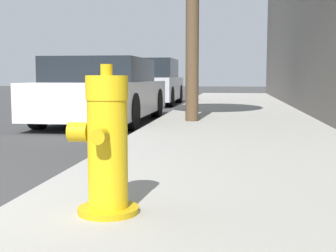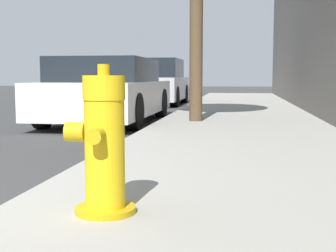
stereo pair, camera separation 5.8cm
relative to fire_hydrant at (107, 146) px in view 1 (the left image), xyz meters
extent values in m
cube|color=#99968E|center=(0.80, 0.23, -0.46)|extent=(2.99, 40.00, 0.12)
cylinder|color=#C39C11|center=(0.01, 0.00, -0.38)|extent=(0.36, 0.36, 0.04)
cylinder|color=yellow|center=(0.01, 0.00, -0.04)|extent=(0.23, 0.23, 0.64)
cylinder|color=yellow|center=(0.01, 0.00, 0.34)|extent=(0.25, 0.25, 0.14)
cylinder|color=#C39C11|center=(0.01, 0.00, 0.45)|extent=(0.07, 0.07, 0.06)
cylinder|color=#C39C11|center=(0.01, -0.17, 0.08)|extent=(0.09, 0.10, 0.09)
cylinder|color=#C39C11|center=(0.01, 0.17, 0.08)|extent=(0.09, 0.10, 0.09)
cylinder|color=#C39C11|center=(-0.17, 0.00, 0.08)|extent=(0.11, 0.12, 0.12)
cube|color=silver|center=(-1.82, 6.47, -0.02)|extent=(1.83, 4.30, 0.64)
cube|color=black|center=(-1.82, 6.30, 0.53)|extent=(1.68, 2.37, 0.46)
cylinder|color=black|center=(-2.65, 7.80, -0.19)|extent=(0.20, 0.64, 0.64)
cylinder|color=black|center=(-0.98, 7.80, -0.19)|extent=(0.20, 0.64, 0.64)
cylinder|color=black|center=(-2.65, 5.13, -0.19)|extent=(0.20, 0.64, 0.64)
cylinder|color=black|center=(-0.98, 5.13, -0.19)|extent=(0.20, 0.64, 0.64)
cube|color=#B7B7BC|center=(-1.91, 12.52, 0.01)|extent=(1.68, 3.80, 0.71)
cube|color=black|center=(-1.91, 12.37, 0.67)|extent=(1.54, 2.09, 0.60)
cylinder|color=black|center=(-2.67, 13.70, -0.20)|extent=(0.20, 0.62, 0.62)
cylinder|color=black|center=(-1.15, 13.70, -0.20)|extent=(0.20, 0.62, 0.62)
cylinder|color=black|center=(-2.67, 11.34, -0.20)|extent=(0.20, 0.62, 0.62)
cylinder|color=black|center=(-1.15, 11.34, -0.20)|extent=(0.20, 0.62, 0.62)
cylinder|color=brown|center=(-0.01, 5.82, 1.20)|extent=(0.24, 0.24, 3.20)
camera|label=1|loc=(0.73, -2.63, 0.41)|focal=50.00mm
camera|label=2|loc=(0.79, -2.63, 0.41)|focal=50.00mm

